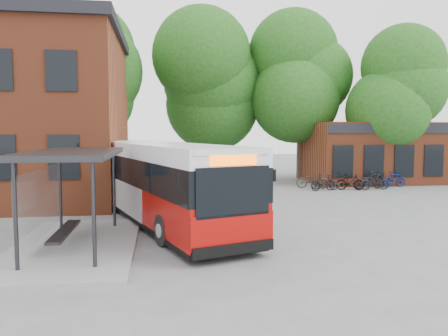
{
  "coord_description": "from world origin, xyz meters",
  "views": [
    {
      "loc": [
        -1.98,
        -14.15,
        3.43
      ],
      "look_at": [
        0.47,
        2.62,
        2.0
      ],
      "focal_mm": 35.0,
      "sensor_mm": 36.0,
      "label": 1
    }
  ],
  "objects": [
    {
      "name": "ground",
      "position": [
        0.0,
        0.0,
        0.0
      ],
      "size": [
        100.0,
        100.0,
        0.0
      ],
      "primitive_type": "plane",
      "color": "slate"
    },
    {
      "name": "shop_row",
      "position": [
        15.0,
        14.0,
        2.0
      ],
      "size": [
        14.0,
        6.2,
        4.0
      ],
      "primitive_type": null,
      "color": "brown",
      "rests_on": "ground"
    },
    {
      "name": "bus_shelter",
      "position": [
        -4.5,
        -1.0,
        1.45
      ],
      "size": [
        3.6,
        7.0,
        2.9
      ],
      "primitive_type": null,
      "color": "#29292D",
      "rests_on": "ground"
    },
    {
      "name": "bike_rail",
      "position": [
        9.28,
        10.0,
        0.19
      ],
      "size": [
        5.2,
        0.1,
        0.38
      ],
      "primitive_type": null,
      "color": "#29292D",
      "rests_on": "ground"
    },
    {
      "name": "tree_0",
      "position": [
        -6.0,
        16.0,
        5.5
      ],
      "size": [
        7.92,
        7.92,
        11.0
      ],
      "primitive_type": null,
      "color": "#1A4A13",
      "rests_on": "ground"
    },
    {
      "name": "tree_1",
      "position": [
        1.0,
        17.0,
        5.2
      ],
      "size": [
        7.92,
        7.92,
        10.4
      ],
      "primitive_type": null,
      "color": "#1A4A13",
      "rests_on": "ground"
    },
    {
      "name": "tree_2",
      "position": [
        8.0,
        16.0,
        5.5
      ],
      "size": [
        7.92,
        7.92,
        11.0
      ],
      "primitive_type": null,
      "color": "#1A4A13",
      "rests_on": "ground"
    },
    {
      "name": "tree_3",
      "position": [
        13.0,
        12.0,
        4.64
      ],
      "size": [
        7.04,
        7.04,
        9.28
      ],
      "primitive_type": null,
      "color": "#1A4A13",
      "rests_on": "ground"
    },
    {
      "name": "city_bus",
      "position": [
        -1.94,
        2.33,
        1.49
      ],
      "size": [
        6.05,
        11.93,
        2.98
      ],
      "primitive_type": null,
      "rotation": [
        0.0,
        0.0,
        0.32
      ],
      "color": "#A30B07",
      "rests_on": "ground"
    },
    {
      "name": "bicycle_0",
      "position": [
        7.04,
        10.87,
        0.5
      ],
      "size": [
        2.0,
        1.27,
        0.99
      ],
      "primitive_type": "imported",
      "rotation": [
        0.0,
        0.0,
        1.22
      ],
      "color": "#34312C",
      "rests_on": "ground"
    },
    {
      "name": "bicycle_1",
      "position": [
        7.29,
        9.71,
        0.48
      ],
      "size": [
        1.65,
        0.72,
        0.96
      ],
      "primitive_type": "imported",
      "rotation": [
        0.0,
        0.0,
        1.74
      ],
      "color": "black",
      "rests_on": "ground"
    },
    {
      "name": "bicycle_2",
      "position": [
        7.59,
        10.28,
        0.41
      ],
      "size": [
        1.65,
        1.13,
        0.82
      ],
      "primitive_type": "imported",
      "rotation": [
        0.0,
        0.0,
        1.16
      ],
      "color": "black",
      "rests_on": "ground"
    },
    {
      "name": "bicycle_3",
      "position": [
        8.96,
        9.79,
        0.48
      ],
      "size": [
        1.66,
        0.91,
        0.96
      ],
      "primitive_type": "imported",
      "rotation": [
        0.0,
        0.0,
        1.27
      ],
      "color": "black",
      "rests_on": "ground"
    },
    {
      "name": "bicycle_4",
      "position": [
        10.31,
        10.27,
        0.47
      ],
      "size": [
        1.81,
        0.65,
        0.95
      ],
      "primitive_type": "imported",
      "rotation": [
        0.0,
        0.0,
        1.56
      ],
      "color": "black",
      "rests_on": "ground"
    },
    {
      "name": "bicycle_5",
      "position": [
        11.01,
        10.74,
        0.5
      ],
      "size": [
        1.72,
        0.7,
        1.01
      ],
      "primitive_type": "imported",
      "rotation": [
        0.0,
        0.0,
        1.71
      ],
      "color": "black",
      "rests_on": "ground"
    },
    {
      "name": "bicycle_6",
      "position": [
        10.43,
        9.68,
        0.49
      ],
      "size": [
        1.92,
        0.87,
        0.98
      ],
      "primitive_type": "imported",
      "rotation": [
        0.0,
        0.0,
        1.69
      ],
      "color": "black",
      "rests_on": "ground"
    },
    {
      "name": "bicycle_7",
      "position": [
        12.22,
        10.68,
        0.49
      ],
      "size": [
        1.67,
        0.7,
        0.98
      ],
      "primitive_type": "imported",
      "rotation": [
        0.0,
        0.0,
        1.72
      ],
      "color": "#071C51",
      "rests_on": "ground"
    }
  ]
}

